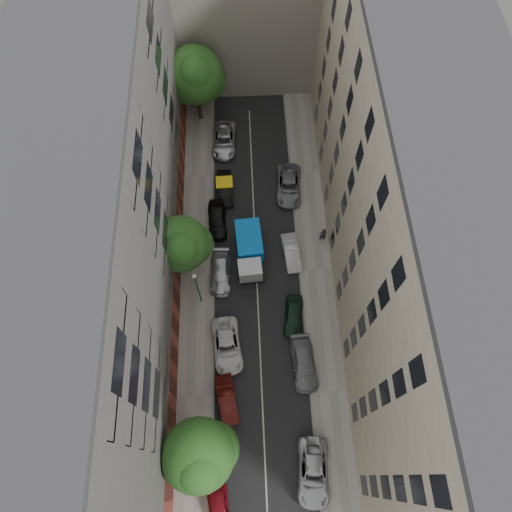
{
  "coord_description": "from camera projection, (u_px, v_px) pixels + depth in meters",
  "views": [
    {
      "loc": [
        -0.74,
        -17.13,
        38.81
      ],
      "look_at": [
        -0.1,
        -1.22,
        6.0
      ],
      "focal_mm": 32.0,
      "sensor_mm": 36.0,
      "label": 1
    }
  ],
  "objects": [
    {
      "name": "tree_mid",
      "position": [
        182.0,
        246.0,
        37.88
      ],
      "size": [
        5.13,
        4.84,
        7.59
      ],
      "color": "#382619",
      "rests_on": "sidewalk_left"
    },
    {
      "name": "building_left",
      "position": [
        106.0,
        222.0,
        33.21
      ],
      "size": [
        8.0,
        44.0,
        20.0
      ],
      "primitive_type": "cube",
      "color": "#4D4A48",
      "rests_on": "ground"
    },
    {
      "name": "ground",
      "position": [
        257.0,
        272.0,
        42.4
      ],
      "size": [
        120.0,
        120.0,
        0.0
      ],
      "primitive_type": "plane",
      "color": "#4C4C49",
      "rests_on": "ground"
    },
    {
      "name": "car_left_5",
      "position": [
        225.0,
        188.0,
        45.65
      ],
      "size": [
        1.62,
        4.28,
        1.39
      ],
      "primitive_type": "imported",
      "rotation": [
        0.0,
        0.0,
        0.03
      ],
      "color": "black",
      "rests_on": "ground"
    },
    {
      "name": "sidewalk_left",
      "position": [
        197.0,
        274.0,
        42.24
      ],
      "size": [
        3.0,
        44.0,
        0.15
      ],
      "primitive_type": "cube",
      "color": "gray",
      "rests_on": "ground"
    },
    {
      "name": "car_right_4",
      "position": [
        289.0,
        185.0,
        45.78
      ],
      "size": [
        2.73,
        5.34,
        1.45
      ],
      "primitive_type": "imported",
      "rotation": [
        0.0,
        0.0,
        -0.06
      ],
      "color": "slate",
      "rests_on": "ground"
    },
    {
      "name": "building_right",
      "position": [
        406.0,
        212.0,
        33.6
      ],
      "size": [
        8.0,
        44.0,
        20.0
      ],
      "primitive_type": "cube",
      "color": "#C1B596",
      "rests_on": "ground"
    },
    {
      "name": "pedestrian",
      "position": [
        323.0,
        234.0,
        42.88
      ],
      "size": [
        0.74,
        0.53,
        1.93
      ],
      "primitive_type": "imported",
      "rotation": [
        0.0,
        0.0,
        3.24
      ],
      "color": "black",
      "rests_on": "sidewalk_right"
    },
    {
      "name": "car_left_3",
      "position": [
        220.0,
        273.0,
        41.66
      ],
      "size": [
        2.02,
        4.63,
        1.32
      ],
      "primitive_type": "imported",
      "rotation": [
        0.0,
        0.0,
        -0.04
      ],
      "color": "#B5B4B9",
      "rests_on": "ground"
    },
    {
      "name": "tree_far",
      "position": [
        196.0,
        77.0,
        45.19
      ],
      "size": [
        5.96,
        5.78,
        8.85
      ],
      "color": "#382619",
      "rests_on": "sidewalk_left"
    },
    {
      "name": "car_right_1",
      "position": [
        304.0,
        364.0,
        38.0
      ],
      "size": [
        2.32,
        4.94,
        1.39
      ],
      "primitive_type": "imported",
      "rotation": [
        0.0,
        0.0,
        0.08
      ],
      "color": "slate",
      "rests_on": "ground"
    },
    {
      "name": "car_right_0",
      "position": [
        313.0,
        472.0,
        34.41
      ],
      "size": [
        2.73,
        5.27,
        1.42
      ],
      "primitive_type": "imported",
      "rotation": [
        0.0,
        0.0,
        -0.08
      ],
      "color": "#B7B8BD",
      "rests_on": "ground"
    },
    {
      "name": "lamp_post",
      "position": [
        197.0,
        286.0,
        37.82
      ],
      "size": [
        0.36,
        0.36,
        5.69
      ],
      "color": "#185433",
      "rests_on": "sidewalk_left"
    },
    {
      "name": "car_left_2",
      "position": [
        227.0,
        346.0,
        38.67
      ],
      "size": [
        2.85,
        5.26,
        1.4
      ],
      "primitive_type": "imported",
      "rotation": [
        0.0,
        0.0,
        0.11
      ],
      "color": "silver",
      "rests_on": "ground"
    },
    {
      "name": "car_left_4",
      "position": [
        217.0,
        219.0,
        44.02
      ],
      "size": [
        1.88,
        4.43,
        1.49
      ],
      "primitive_type": "imported",
      "rotation": [
        0.0,
        0.0,
        0.03
      ],
      "color": "black",
      "rests_on": "ground"
    },
    {
      "name": "car_left_1",
      "position": [
        227.0,
        399.0,
        36.79
      ],
      "size": [
        2.02,
        4.17,
        1.32
      ],
      "primitive_type": "imported",
      "rotation": [
        0.0,
        0.0,
        0.16
      ],
      "color": "#4E130F",
      "rests_on": "ground"
    },
    {
      "name": "tarp_truck",
      "position": [
        249.0,
        250.0,
        41.82
      ],
      "size": [
        2.59,
        5.75,
        2.59
      ],
      "rotation": [
        0.0,
        0.0,
        0.07
      ],
      "color": "black",
      "rests_on": "ground"
    },
    {
      "name": "tree_near",
      "position": [
        200.0,
        457.0,
        31.05
      ],
      "size": [
        5.32,
        5.05,
        7.41
      ],
      "color": "#382619",
      "rests_on": "sidewalk_left"
    },
    {
      "name": "sidewalk_right",
      "position": [
        315.0,
        270.0,
        42.43
      ],
      "size": [
        3.0,
        44.0,
        0.15
      ],
      "primitive_type": "cube",
      "color": "gray",
      "rests_on": "ground"
    },
    {
      "name": "car_left_6",
      "position": [
        224.0,
        140.0,
        48.33
      ],
      "size": [
        2.59,
        5.19,
        1.41
      ],
      "primitive_type": "imported",
      "rotation": [
        0.0,
        0.0,
        -0.05
      ],
      "color": "#BCBBC1",
      "rests_on": "ground"
    },
    {
      "name": "car_right_3",
      "position": [
        291.0,
        253.0,
        42.57
      ],
      "size": [
        1.82,
        4.08,
        1.3
      ],
      "primitive_type": "imported",
      "rotation": [
        0.0,
        0.0,
        0.12
      ],
      "color": "silver",
      "rests_on": "ground"
    },
    {
      "name": "car_right_2",
      "position": [
        294.0,
        316.0,
        39.84
      ],
      "size": [
        2.1,
        4.13,
        1.35
      ],
      "primitive_type": "imported",
      "rotation": [
        0.0,
        0.0,
        -0.13
      ],
      "color": "black",
      "rests_on": "ground"
    },
    {
      "name": "road_surface",
      "position": [
        257.0,
        272.0,
        42.39
      ],
      "size": [
        8.0,
        44.0,
        0.02
      ],
      "primitive_type": "cube",
      "color": "black",
      "rests_on": "ground"
    },
    {
      "name": "car_left_0",
      "position": [
        218.0,
        507.0,
        33.45
      ],
      "size": [
        2.05,
        4.09,
        1.34
      ],
      "primitive_type": "imported",
      "rotation": [
        0.0,
        0.0,
        0.12
      ],
      "color": "maroon",
      "rests_on": "ground"
    }
  ]
}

